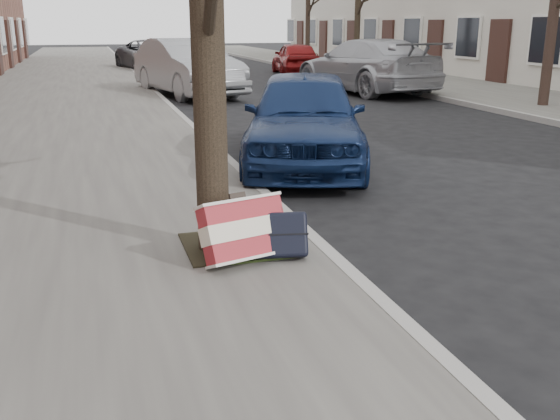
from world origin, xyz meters
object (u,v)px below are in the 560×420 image
object	(u,v)px
car_near_mid	(188,67)
suitcase_red	(244,230)
car_near_front	(304,118)
suitcase_navy	(275,235)

from	to	relation	value
car_near_mid	suitcase_red	bearing A→B (deg)	-109.64
car_near_mid	car_near_front	bearing A→B (deg)	-101.45
suitcase_navy	car_near_mid	size ratio (longest dim) A/B	0.11
suitcase_red	suitcase_navy	xyz separation A→B (m)	(0.26, -0.01, -0.06)
suitcase_red	suitcase_navy	world-z (taller)	suitcase_red
suitcase_red	car_near_mid	distance (m)	13.36
car_near_front	car_near_mid	distance (m)	9.47
suitcase_red	car_near_front	world-z (taller)	car_near_front
suitcase_navy	car_near_front	world-z (taller)	car_near_front
suitcase_red	suitcase_navy	bearing A→B (deg)	-17.18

